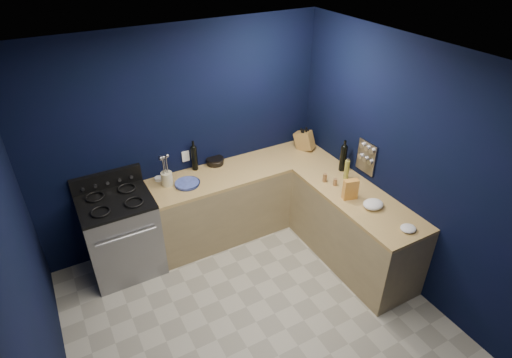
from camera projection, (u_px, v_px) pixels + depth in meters
floor at (256, 323)px, 4.21m from camera, size 3.50×3.50×0.02m
ceiling at (256, 69)px, 2.81m from camera, size 3.50×3.50×0.02m
wall_back at (183, 139)px, 4.81m from camera, size 3.50×0.02×2.60m
wall_right at (407, 169)px, 4.23m from camera, size 0.02×3.50×2.60m
wall_left at (28, 299)px, 2.79m from camera, size 0.02×3.50×2.60m
cab_back at (243, 200)px, 5.28m from camera, size 2.30×0.63×0.86m
top_back at (242, 170)px, 5.04m from camera, size 2.30×0.63×0.04m
cab_right at (353, 230)px, 4.77m from camera, size 0.63×1.67×0.86m
top_right at (358, 198)px, 4.53m from camera, size 0.63×1.67×0.04m
gas_range at (122, 236)px, 4.63m from camera, size 0.76×0.66×0.92m
oven_door at (130, 254)px, 4.40m from camera, size 0.59×0.02×0.42m
cooktop at (115, 202)px, 4.38m from camera, size 0.76×0.66×0.03m
backguard at (107, 180)px, 4.54m from camera, size 0.76×0.06×0.20m
spice_panel at (366, 157)px, 4.69m from camera, size 0.02×0.28×0.38m
wall_outlet at (186, 156)px, 4.91m from camera, size 0.09×0.02×0.13m
plate_stack at (187, 184)px, 4.71m from camera, size 0.36×0.36×0.03m
ramekin at (159, 179)px, 4.79m from camera, size 0.11×0.11×0.04m
utensil_crock at (167, 179)px, 4.68m from camera, size 0.15×0.15×0.16m
wine_bottle_back at (194, 158)px, 4.93m from camera, size 0.09×0.09×0.30m
lemon_basket at (215, 161)px, 5.10m from camera, size 0.28×0.28×0.08m
knife_block at (304, 141)px, 5.39m from camera, size 0.25×0.31×0.30m
wine_bottle_right at (343, 158)px, 4.91m from camera, size 0.10×0.10×0.32m
oil_bottle at (347, 170)px, 4.77m from camera, size 0.07×0.07×0.24m
spice_jar_near at (325, 178)px, 4.75m from camera, size 0.05×0.05×0.10m
spice_jar_far at (335, 182)px, 4.69m from camera, size 0.04×0.04×0.08m
crouton_bag at (350, 189)px, 4.43m from camera, size 0.17×0.11×0.23m
towel_front at (373, 204)px, 4.33m from camera, size 0.27×0.25×0.08m
towel_end at (408, 228)px, 4.02m from camera, size 0.19×0.18×0.05m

